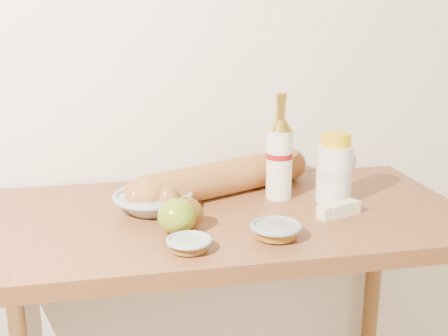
% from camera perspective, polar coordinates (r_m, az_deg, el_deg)
% --- Properties ---
extents(back_wall, '(3.50, 0.02, 2.60)m').
position_cam_1_polar(back_wall, '(1.62, -2.63, 13.10)').
color(back_wall, silver).
rests_on(back_wall, ground).
extents(table, '(1.20, 0.60, 0.90)m').
position_cam_1_polar(table, '(1.42, -0.25, -9.13)').
color(table, brown).
rests_on(table, ground).
extents(bourbon_bottle, '(0.07, 0.07, 0.28)m').
position_cam_1_polar(bourbon_bottle, '(1.45, 5.65, 1.20)').
color(bourbon_bottle, '#EEE2CA').
rests_on(bourbon_bottle, table).
extents(cream_bottle, '(0.12, 0.12, 0.18)m').
position_cam_1_polar(cream_bottle, '(1.45, 11.16, -0.20)').
color(cream_bottle, white).
rests_on(cream_bottle, table).
extents(egg_bowl, '(0.23, 0.23, 0.07)m').
position_cam_1_polar(egg_bowl, '(1.39, -7.21, -3.16)').
color(egg_bowl, '#95A39D').
rests_on(egg_bowl, table).
extents(baguette, '(0.54, 0.30, 0.09)m').
position_cam_1_polar(baguette, '(1.49, 0.12, -0.99)').
color(baguette, '#BE7A3A').
rests_on(baguette, table).
extents(apple_yellowgreen, '(0.10, 0.10, 0.08)m').
position_cam_1_polar(apple_yellowgreen, '(1.24, -4.80, -4.89)').
color(apple_yellowgreen, olive).
rests_on(apple_yellowgreen, table).
extents(apple_redgreen_right, '(0.09, 0.09, 0.08)m').
position_cam_1_polar(apple_redgreen_right, '(1.26, -3.91, -4.67)').
color(apple_redgreen_right, maroon).
rests_on(apple_redgreen_right, table).
extents(sugar_bowl, '(0.10, 0.10, 0.03)m').
position_cam_1_polar(sugar_bowl, '(1.16, -3.56, -7.72)').
color(sugar_bowl, '#98A6A1').
rests_on(sugar_bowl, table).
extents(syrup_bowl, '(0.13, 0.13, 0.03)m').
position_cam_1_polar(syrup_bowl, '(1.22, 5.28, -6.34)').
color(syrup_bowl, gray).
rests_on(syrup_bowl, table).
extents(butter_stick, '(0.12, 0.07, 0.03)m').
position_cam_1_polar(butter_stick, '(1.37, 11.57, -4.16)').
color(butter_stick, beige).
rests_on(butter_stick, table).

